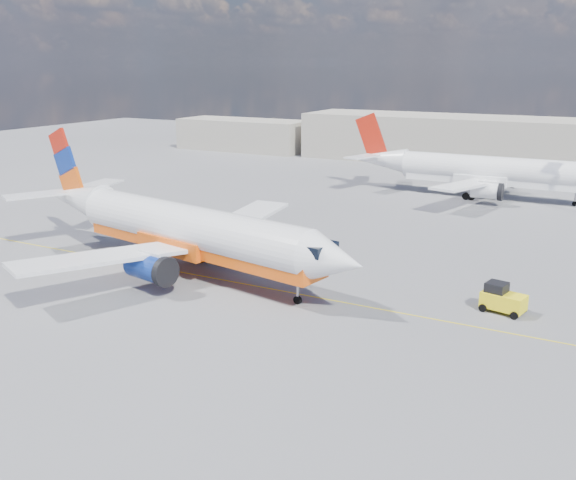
% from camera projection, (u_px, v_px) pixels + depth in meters
% --- Properties ---
extents(ground, '(240.00, 240.00, 0.00)m').
position_uv_depth(ground, '(242.00, 299.00, 47.36)').
color(ground, '#5D5D62').
rests_on(ground, ground).
extents(taxi_line, '(70.00, 0.15, 0.01)m').
position_uv_depth(taxi_line, '(263.00, 287.00, 49.90)').
color(taxi_line, yellow).
rests_on(taxi_line, ground).
extents(terminal_main, '(70.00, 14.00, 8.00)m').
position_uv_depth(terminal_main, '(505.00, 142.00, 107.64)').
color(terminal_main, '#AEA696').
rests_on(terminal_main, ground).
extents(terminal_annex, '(26.00, 10.00, 6.00)m').
position_uv_depth(terminal_annex, '(244.00, 135.00, 128.22)').
color(terminal_annex, '#AEA696').
rests_on(terminal_annex, ground).
extents(main_jet, '(36.54, 28.31, 11.03)m').
position_uv_depth(main_jet, '(183.00, 229.00, 52.76)').
color(main_jet, white).
rests_on(main_jet, ground).
extents(second_jet, '(34.08, 26.98, 10.34)m').
position_uv_depth(second_jet, '(482.00, 171.00, 82.46)').
color(second_jet, white).
rests_on(second_jet, ground).
extents(gse_tug, '(3.17, 2.32, 2.07)m').
position_uv_depth(gse_tug, '(502.00, 299.00, 44.72)').
color(gse_tug, black).
rests_on(gse_tug, ground).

